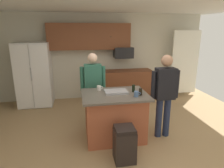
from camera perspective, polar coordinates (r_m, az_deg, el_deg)
floor at (r=4.06m, az=2.85°, el=-16.22°), size 7.04×7.04×0.00m
back_wall at (r=6.27m, az=-2.79°, el=7.88°), size 6.40×0.10×2.60m
french_door_window_panel at (r=6.77m, az=20.22°, el=5.80°), size 0.90×0.06×2.00m
cabinet_run_upper at (r=5.98m, az=-6.52°, el=13.44°), size 2.40×0.38×0.75m
cabinet_run_lower at (r=6.24m, az=3.17°, el=-0.14°), size 1.80×0.63×0.90m
refrigerator at (r=5.99m, az=-21.52°, el=2.52°), size 0.92×0.76×1.79m
microwave_over_range at (r=6.06m, az=3.27°, el=9.04°), size 0.56×0.40×0.32m
kitchen_island at (r=3.98m, az=0.78°, el=-9.17°), size 1.26×0.93×0.94m
person_host_foreground at (r=3.99m, az=14.95°, el=-2.02°), size 0.57×0.22×1.68m
person_guest_by_door at (r=4.48m, az=-5.48°, el=-0.00°), size 0.57×0.22×1.64m
glass_stout_tall at (r=3.76m, az=8.22°, el=-2.23°), size 0.06×0.06×0.13m
mug_blue_stoneware at (r=4.02m, az=-3.74°, el=-1.17°), size 0.12×0.08×0.10m
mug_ceramic_white at (r=3.66m, az=7.03°, el=-2.86°), size 0.13×0.08×0.10m
glass_pilsner at (r=3.93m, az=6.22°, el=-1.25°), size 0.06×0.06×0.14m
serving_tray at (r=3.87m, az=1.15°, el=-2.24°), size 0.44×0.30×0.04m
trash_bin at (r=3.42m, az=3.61°, el=-16.93°), size 0.34×0.34×0.61m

